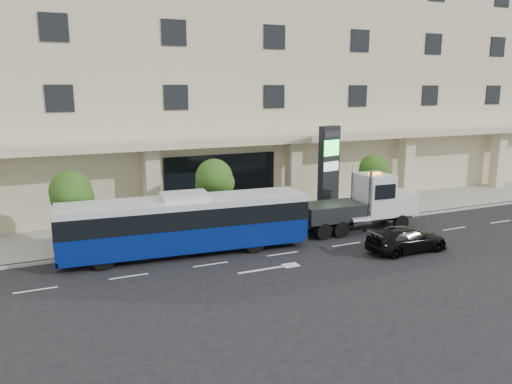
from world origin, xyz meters
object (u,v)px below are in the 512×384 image
(city_bus, at_px, (186,223))
(signage_pylon, at_px, (329,171))
(tow_truck, at_px, (363,205))
(black_sedan, at_px, (407,239))

(city_bus, height_order, signage_pylon, signage_pylon)
(city_bus, height_order, tow_truck, tow_truck)
(tow_truck, bearing_deg, city_bus, -177.95)
(tow_truck, bearing_deg, black_sedan, -91.48)
(signage_pylon, bearing_deg, city_bus, -177.10)
(tow_truck, height_order, black_sedan, tow_truck)
(black_sedan, height_order, signage_pylon, signage_pylon)
(city_bus, bearing_deg, black_sedan, -17.90)
(city_bus, distance_m, tow_truck, 11.20)
(city_bus, relative_size, signage_pylon, 2.16)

